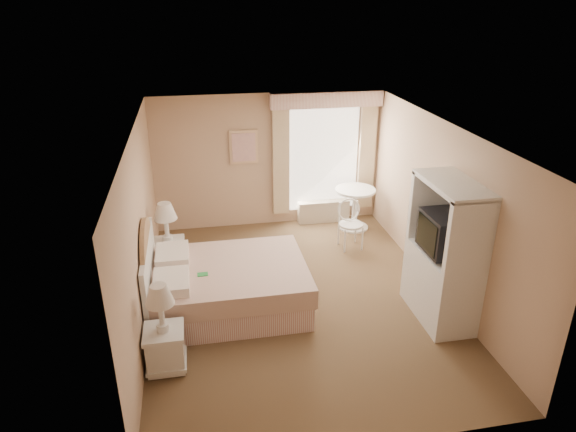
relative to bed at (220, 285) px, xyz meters
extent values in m
cube|color=brown|center=(1.12, 0.03, -0.36)|extent=(4.20, 5.50, 0.01)
cube|color=silver|center=(1.12, 0.03, 2.14)|extent=(4.20, 5.50, 0.01)
cube|color=tan|center=(1.12, 2.78, 0.89)|extent=(4.20, 0.01, 2.50)
cube|color=tan|center=(1.12, -2.72, 0.89)|extent=(4.20, 0.01, 2.50)
cube|color=tan|center=(-0.98, 0.03, 0.89)|extent=(0.01, 5.50, 2.50)
cube|color=tan|center=(3.22, 0.03, 0.89)|extent=(0.01, 5.50, 2.50)
cube|color=white|center=(2.17, 2.75, 0.89)|extent=(1.30, 0.02, 2.00)
cube|color=beige|center=(1.34, 2.70, 0.89)|extent=(0.30, 0.08, 2.05)
cube|color=beige|center=(3.00, 2.70, 0.89)|extent=(0.30, 0.08, 2.05)
cube|color=tan|center=(2.17, 2.66, 2.01)|extent=(2.05, 0.20, 0.28)
cube|color=beige|center=(2.17, 2.66, -0.15)|extent=(1.00, 0.22, 0.42)
cube|color=#D4AB83|center=(0.67, 2.75, 1.19)|extent=(0.52, 0.03, 0.62)
cube|color=beige|center=(0.67, 2.73, 1.19)|extent=(0.42, 0.02, 0.52)
cube|color=tan|center=(0.12, 0.00, -0.18)|extent=(2.11, 1.61, 0.36)
cube|color=#C4A093|center=(0.12, 0.00, 0.14)|extent=(2.17, 1.67, 0.28)
cube|color=white|center=(-0.63, -0.38, 0.34)|extent=(0.45, 0.62, 0.14)
cube|color=white|center=(-0.63, 0.38, 0.34)|extent=(0.45, 0.62, 0.14)
cube|color=green|center=(-0.23, -0.15, 0.29)|extent=(0.14, 0.10, 0.01)
cube|color=silver|center=(-0.93, 0.00, 0.19)|extent=(0.06, 1.71, 1.11)
cylinder|color=#9D7353|center=(-0.93, 0.00, 0.29)|extent=(0.05, 1.51, 1.51)
cube|color=white|center=(-0.72, -1.17, -0.11)|extent=(0.43, 0.43, 0.46)
cube|color=white|center=(-0.72, -1.17, 0.15)|extent=(0.46, 0.46, 0.06)
cube|color=white|center=(-0.72, -1.17, -0.27)|extent=(0.46, 0.46, 0.05)
cylinder|color=silver|center=(-0.72, -1.17, 0.22)|extent=(0.15, 0.15, 0.09)
cylinder|color=silver|center=(-0.72, -1.17, 0.41)|extent=(0.06, 0.06, 0.37)
cone|color=silver|center=(-0.72, -1.17, 0.66)|extent=(0.33, 0.33, 0.24)
cube|color=white|center=(-0.72, 1.10, -0.10)|extent=(0.45, 0.45, 0.49)
cube|color=white|center=(-0.72, 1.10, 0.18)|extent=(0.49, 0.49, 0.06)
cube|color=white|center=(-0.72, 1.10, -0.26)|extent=(0.49, 0.49, 0.05)
cylinder|color=silver|center=(-0.72, 1.10, 0.26)|extent=(0.16, 0.16, 0.10)
cylinder|color=silver|center=(-0.72, 1.10, 0.46)|extent=(0.07, 0.07, 0.40)
cone|color=silver|center=(-0.72, 1.10, 0.72)|extent=(0.36, 0.36, 0.26)
cylinder|color=silver|center=(2.66, 2.24, -0.35)|extent=(0.55, 0.55, 0.03)
cylinder|color=silver|center=(2.66, 2.24, 0.03)|extent=(0.09, 0.09, 0.75)
cylinder|color=white|center=(2.66, 2.24, 0.40)|extent=(0.75, 0.75, 0.04)
cylinder|color=silver|center=(2.20, 1.30, -0.15)|extent=(0.03, 0.03, 0.42)
cylinder|color=silver|center=(2.52, 1.32, -0.15)|extent=(0.03, 0.03, 0.42)
cylinder|color=silver|center=(2.18, 1.62, -0.15)|extent=(0.03, 0.03, 0.42)
cylinder|color=silver|center=(2.50, 1.64, -0.15)|extent=(0.03, 0.03, 0.42)
cylinder|color=white|center=(2.35, 1.47, 0.07)|extent=(0.44, 0.44, 0.04)
torus|color=silver|center=(2.34, 1.60, 0.30)|extent=(0.41, 0.13, 0.41)
cylinder|color=silver|center=(2.18, 1.62, 0.25)|extent=(0.03, 0.03, 0.38)
cylinder|color=silver|center=(2.50, 1.64, 0.25)|extent=(0.03, 0.03, 0.38)
cube|color=white|center=(2.92, -0.74, 0.12)|extent=(0.59, 1.18, 0.96)
cube|color=white|center=(2.92, -1.29, 1.08)|extent=(0.59, 0.09, 0.96)
cube|color=white|center=(2.92, -0.19, 1.08)|extent=(0.59, 0.09, 0.96)
cube|color=white|center=(2.92, -0.74, 1.57)|extent=(0.59, 1.18, 0.06)
cube|color=white|center=(3.20, -0.74, 1.08)|extent=(0.04, 1.18, 0.96)
cube|color=black|center=(2.90, -0.74, 0.90)|extent=(0.51, 0.64, 0.51)
cube|color=black|center=(2.64, -0.74, 0.90)|extent=(0.02, 0.54, 0.43)
camera|label=1|loc=(-0.21, -6.24, 3.76)|focal=32.00mm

